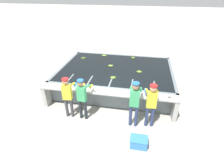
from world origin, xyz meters
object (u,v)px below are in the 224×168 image
at_px(worker_3, 151,102).
at_px(knife_0, 96,92).
at_px(worker_0, 68,94).
at_px(worker_1, 82,96).
at_px(worker_2, 135,100).
at_px(banana_bunch_floating_2, 133,58).
at_px(banana_bunch_floating_1, 104,55).
at_px(banana_bunch_floating_3, 113,77).
at_px(banana_bunch_floating_5, 83,58).
at_px(knife_1, 171,97).
at_px(crate, 139,142).
at_px(banana_bunch_floating_0, 111,66).
at_px(banana_bunch_floating_4, 139,72).

bearing_deg(worker_3, knife_0, 169.05).
xyz_separation_m(worker_3, knife_0, (-2.01, 0.39, -0.08)).
xyz_separation_m(worker_0, worker_1, (0.56, -0.01, 0.01)).
distance_m(worker_2, banana_bunch_floating_2, 4.20).
bearing_deg(banana_bunch_floating_1, banana_bunch_floating_3, -69.26).
xyz_separation_m(banana_bunch_floating_2, banana_bunch_floating_5, (-2.65, -0.52, 0.00)).
height_order(knife_1, crate, knife_1).
distance_m(knife_1, crate, 2.01).
bearing_deg(knife_0, banana_bunch_floating_2, 73.89).
height_order(worker_2, banana_bunch_floating_1, worker_2).
xyz_separation_m(banana_bunch_floating_0, knife_1, (2.64, -2.31, -0.01)).
distance_m(banana_bunch_floating_0, banana_bunch_floating_5, 1.82).
xyz_separation_m(worker_0, knife_0, (0.95, 0.41, -0.04)).
height_order(worker_1, banana_bunch_floating_4, worker_1).
height_order(worker_3, banana_bunch_floating_1, worker_3).
xyz_separation_m(worker_2, crate, (0.25, -0.93, -0.91)).
relative_size(worker_1, banana_bunch_floating_5, 6.12).
bearing_deg(worker_1, worker_2, -1.65).
relative_size(banana_bunch_floating_4, banana_bunch_floating_5, 1.05).
relative_size(worker_0, crate, 2.97).
relative_size(worker_2, worker_3, 1.04).
distance_m(worker_1, banana_bunch_floating_2, 4.38).
height_order(worker_1, banana_bunch_floating_3, worker_1).
bearing_deg(worker_1, banana_bunch_floating_5, 108.10).
bearing_deg(banana_bunch_floating_5, crate, -54.42).
bearing_deg(crate, worker_1, 154.97).
distance_m(knife_0, knife_1, 2.73).
distance_m(banana_bunch_floating_0, banana_bunch_floating_3, 1.26).
relative_size(worker_0, knife_1, 4.76).
height_order(worker_3, banana_bunch_floating_4, worker_3).
bearing_deg(banana_bunch_floating_5, worker_0, -80.14).
relative_size(worker_0, worker_3, 0.97).
height_order(worker_2, banana_bunch_floating_4, worker_2).
distance_m(worker_3, knife_1, 0.89).
distance_m(worker_3, banana_bunch_floating_2, 4.20).
distance_m(worker_2, banana_bunch_floating_3, 2.01).
xyz_separation_m(worker_1, banana_bunch_floating_3, (0.82, 1.66, -0.05)).
height_order(worker_2, crate, worker_2).
height_order(banana_bunch_floating_4, knife_1, banana_bunch_floating_4).
bearing_deg(worker_1, worker_0, 178.47).
xyz_separation_m(worker_3, knife_1, (0.71, 0.53, -0.08)).
height_order(worker_1, worker_3, worker_3).
height_order(worker_2, banana_bunch_floating_3, worker_2).
xyz_separation_m(banana_bunch_floating_3, banana_bunch_floating_5, (-2.00, 1.95, 0.00)).
xyz_separation_m(banana_bunch_floating_0, banana_bunch_floating_2, (0.99, 1.26, 0.00)).
xyz_separation_m(banana_bunch_floating_1, knife_1, (3.27, -3.63, -0.01)).
bearing_deg(banana_bunch_floating_2, banana_bunch_floating_3, -104.78).
distance_m(banana_bunch_floating_4, knife_0, 2.51).
distance_m(worker_0, knife_1, 3.72).
height_order(worker_0, banana_bunch_floating_3, worker_0).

